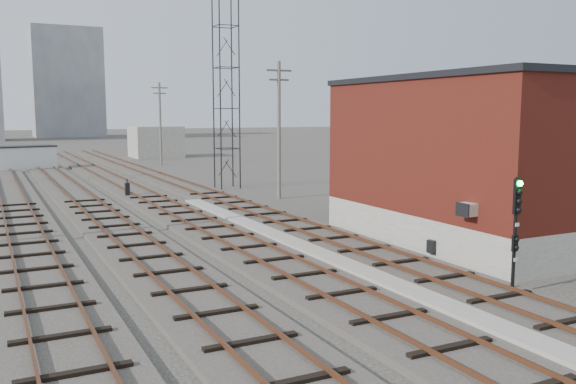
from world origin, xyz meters
TOP-DOWN VIEW (x-y plane):
  - ground at (0.00, 60.00)m, footprint 320.00×320.00m
  - track_right at (2.50, 39.00)m, footprint 3.20×90.00m
  - track_mid_right at (-1.50, 39.00)m, footprint 3.20×90.00m
  - track_mid_left at (-5.50, 39.00)m, footprint 3.20×90.00m
  - track_left at (-9.50, 39.00)m, footprint 3.20×90.00m
  - platform_curb at (0.50, 14.00)m, footprint 0.90×28.00m
  - brick_building at (7.50, 12.00)m, footprint 6.54×12.20m
  - lattice_tower at (5.50, 35.00)m, footprint 1.60×1.60m
  - utility_pole_right_a at (6.50, 28.00)m, footprint 1.80×0.24m
  - utility_pole_right_b at (6.50, 58.00)m, footprint 1.80×0.24m
  - apartment_right at (8.00, 150.00)m, footprint 16.00×12.00m
  - shed_right at (9.00, 70.00)m, footprint 6.00×6.00m
  - signal_mast at (3.70, 5.23)m, footprint 0.40×0.40m
  - switch_stand at (-2.51, 32.69)m, footprint 0.29×0.29m
  - site_trailer at (-7.43, 57.27)m, footprint 6.23×3.70m

SIDE VIEW (x-z plane):
  - ground at x=0.00m, z-range 0.00..0.00m
  - track_right at x=2.50m, z-range -0.09..0.30m
  - track_mid_right at x=-1.50m, z-range -0.09..0.30m
  - track_mid_left at x=-5.50m, z-range -0.09..0.30m
  - track_left at x=-9.50m, z-range -0.09..0.30m
  - platform_curb at x=0.50m, z-range 0.00..0.26m
  - switch_stand at x=-2.51m, z-range -0.03..1.19m
  - site_trailer at x=-7.43m, z-range 0.01..2.47m
  - shed_right at x=9.00m, z-range 0.00..4.00m
  - signal_mast at x=3.70m, z-range 0.27..3.96m
  - brick_building at x=7.50m, z-range 0.02..7.24m
  - utility_pole_right_a at x=6.50m, z-range 0.30..9.30m
  - utility_pole_right_b at x=6.50m, z-range 0.30..9.30m
  - lattice_tower at x=5.50m, z-range 0.00..15.00m
  - apartment_right at x=8.00m, z-range 0.00..26.00m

